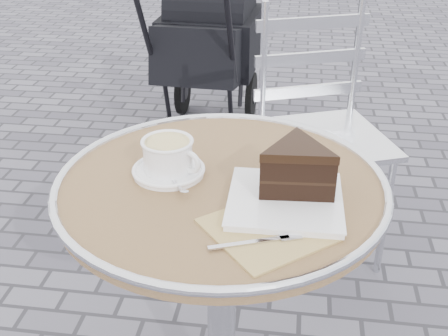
# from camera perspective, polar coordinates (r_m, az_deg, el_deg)

# --- Properties ---
(cafe_table) EXTENTS (0.72, 0.72, 0.74)m
(cafe_table) POSITION_cam_1_polar(r_m,az_deg,el_deg) (1.29, -0.28, -7.68)
(cafe_table) COLOR silver
(cafe_table) RESTS_ON ground
(cappuccino_set) EXTENTS (0.16, 0.18, 0.08)m
(cappuccino_set) POSITION_cam_1_polar(r_m,az_deg,el_deg) (1.22, -5.64, 0.90)
(cappuccino_set) COLOR white
(cappuccino_set) RESTS_ON cafe_table
(cake_plate_set) EXTENTS (0.31, 0.38, 0.12)m
(cake_plate_set) POSITION_cam_1_polar(r_m,az_deg,el_deg) (1.12, 7.12, -0.85)
(cake_plate_set) COLOR tan
(cake_plate_set) RESTS_ON cafe_table
(bistro_chair) EXTENTS (0.54, 0.54, 0.93)m
(bistro_chair) POSITION_cam_1_polar(r_m,az_deg,el_deg) (2.04, 9.32, 6.46)
(bistro_chair) COLOR silver
(bistro_chair) RESTS_ON ground
(baby_stroller) EXTENTS (0.49, 0.99, 1.01)m
(baby_stroller) POSITION_cam_1_polar(r_m,az_deg,el_deg) (3.00, -1.69, 11.68)
(baby_stroller) COLOR black
(baby_stroller) RESTS_ON ground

